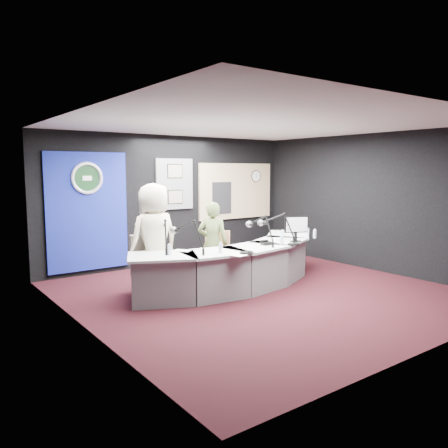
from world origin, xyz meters
TOP-DOWN VIEW (x-y plane):
  - ground at (0.00, 0.00)m, footprint 6.00×6.00m
  - ceiling at (0.00, 0.00)m, footprint 6.00×6.00m
  - wall_back at (0.00, 3.00)m, footprint 6.00×0.02m
  - wall_front at (0.00, -3.00)m, footprint 6.00×0.02m
  - wall_left at (-3.00, 0.00)m, footprint 0.02×6.00m
  - wall_right at (3.00, 0.00)m, footprint 0.02×6.00m
  - broadcast_desk at (-0.05, 0.55)m, footprint 4.50×1.90m
  - backdrop_panel at (-1.90, 2.97)m, footprint 1.60×0.05m
  - agency_seal at (-1.90, 2.93)m, footprint 0.63×0.07m
  - seal_center at (-1.90, 2.94)m, footprint 0.48×0.01m
  - pinboard at (0.05, 2.97)m, footprint 0.90×0.04m
  - framed_photo_upper at (0.05, 2.94)m, footprint 0.34×0.02m
  - framed_photo_lower at (0.05, 2.94)m, footprint 0.34×0.02m
  - booth_window_frame at (1.75, 2.97)m, footprint 2.12×0.06m
  - booth_glow at (1.75, 2.96)m, footprint 2.00×0.02m
  - equipment_rack at (1.30, 2.94)m, footprint 0.55×0.02m
  - wall_clock at (2.35, 2.94)m, footprint 0.28×0.01m
  - armchair_left at (-1.47, 1.03)m, footprint 0.65×0.65m
  - armchair_right at (-0.36, 0.93)m, footprint 0.79×0.79m
  - draped_jacket at (-1.52, 1.28)m, footprint 0.51×0.17m
  - person_man at (-1.47, 1.03)m, footprint 0.95×0.66m
  - person_woman at (-0.36, 0.93)m, footprint 0.64×0.64m
  - computer_monitor at (0.97, 0.18)m, footprint 0.45×0.23m
  - desk_phone at (0.32, 0.23)m, footprint 0.22×0.19m
  - headphones_near at (0.68, -0.06)m, footprint 0.20×0.20m
  - headphones_far at (-0.50, -0.20)m, footprint 0.23×0.23m
  - paper_stack at (-1.18, 0.62)m, footprint 0.31×0.33m
  - notepad at (-0.69, -0.20)m, footprint 0.28×0.34m
  - boom_mic_a at (-1.44, 0.71)m, footprint 0.39×0.68m
  - boom_mic_b at (-1.22, 0.37)m, footprint 0.30×0.71m
  - boom_mic_c at (0.20, 0.27)m, footprint 0.16×0.74m
  - boom_mic_d at (0.67, 0.35)m, footprint 0.47×0.64m
  - water_bottles at (0.03, 0.30)m, footprint 3.17×0.53m

SIDE VIEW (x-z plane):
  - ground at x=0.00m, z-range 0.00..0.00m
  - broadcast_desk at x=-0.05m, z-range 0.00..0.75m
  - armchair_right at x=-0.36m, z-range 0.00..1.02m
  - armchair_left at x=-1.47m, z-range 0.00..1.02m
  - draped_jacket at x=-1.52m, z-range 0.27..0.97m
  - person_woman at x=-0.36m, z-range 0.00..1.50m
  - paper_stack at x=-1.18m, z-range 0.75..0.75m
  - notepad at x=-0.69m, z-range 0.75..0.75m
  - headphones_near at x=0.68m, z-range 0.75..0.78m
  - headphones_far at x=-0.50m, z-range 0.75..0.79m
  - desk_phone at x=0.32m, z-range 0.75..0.80m
  - water_bottles at x=0.03m, z-range 0.75..0.93m
  - person_man at x=-1.47m, z-range 0.00..1.84m
  - boom_mic_a at x=-1.44m, z-range 0.75..1.35m
  - boom_mic_b at x=-1.22m, z-range 0.75..1.35m
  - boom_mic_c at x=0.20m, z-range 0.75..1.35m
  - boom_mic_d at x=0.67m, z-range 0.75..1.35m
  - computer_monitor at x=0.97m, z-range 0.90..1.24m
  - backdrop_panel at x=-1.90m, z-range 0.10..2.40m
  - wall_back at x=0.00m, z-range 0.00..2.80m
  - wall_front at x=0.00m, z-range 0.00..2.80m
  - wall_left at x=-3.00m, z-range 0.00..2.80m
  - wall_right at x=3.00m, z-range 0.00..2.80m
  - equipment_rack at x=1.30m, z-range 1.03..1.78m
  - framed_photo_lower at x=0.05m, z-range 1.33..1.60m
  - booth_window_frame at x=1.75m, z-range 0.89..2.21m
  - booth_glow at x=1.75m, z-range 0.95..2.15m
  - pinboard at x=0.05m, z-range 1.20..2.30m
  - agency_seal at x=-1.90m, z-range 1.58..2.21m
  - seal_center at x=-1.90m, z-range 1.66..2.14m
  - wall_clock at x=2.35m, z-range 1.76..2.04m
  - framed_photo_upper at x=0.05m, z-range 1.89..2.17m
  - ceiling at x=0.00m, z-range 2.79..2.81m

